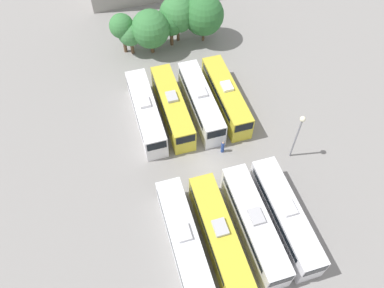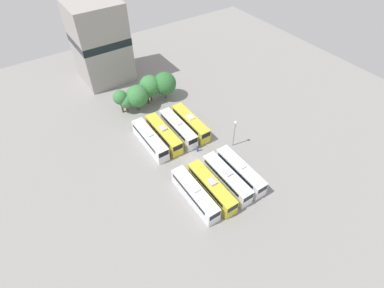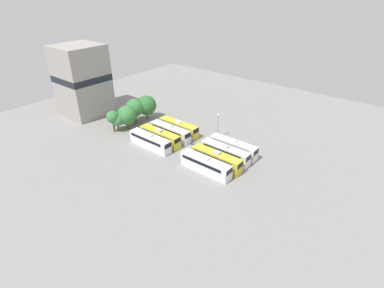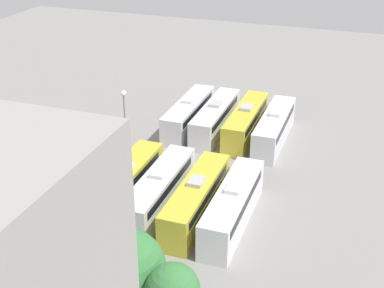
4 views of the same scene
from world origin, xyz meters
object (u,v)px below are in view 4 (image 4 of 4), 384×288
object	(u,v)px
bus_5	(196,198)
tree_5	(18,244)
bus_6	(159,190)
worker_person	(180,164)
tree_4	(54,264)
bus_7	(125,184)
bus_4	(233,206)
tree_3	(77,269)
bus_3	(189,114)
light_pole	(124,109)
tree_2	(126,269)
bus_0	(274,127)
bus_1	(246,121)
bus_2	(215,117)

from	to	relation	value
bus_5	tree_5	distance (m)	15.26
bus_6	worker_person	world-z (taller)	bus_6
worker_person	tree_4	distance (m)	20.94
bus_7	worker_person	distance (m)	7.14
bus_7	bus_4	bearing A→B (deg)	178.56
worker_person	tree_3	size ratio (longest dim) A/B	0.32
bus_3	light_pole	bearing A→B (deg)	58.99
bus_7	tree_2	size ratio (longest dim) A/B	1.81
bus_5	tree_3	bearing A→B (deg)	75.69
bus_0	bus_7	size ratio (longest dim) A/B	1.00
bus_4	bus_5	size ratio (longest dim) A/B	1.00
bus_0	worker_person	xyz separation A→B (m)	(7.18, 9.52, -0.93)
bus_4	tree_4	world-z (taller)	tree_4
bus_3	worker_person	xyz separation A→B (m)	(-2.71, 9.92, -0.93)
bus_1	light_pole	xyz separation A→B (m)	(10.99, 7.30, 2.80)
bus_0	light_pole	bearing A→B (deg)	25.64
bus_2	bus_7	world-z (taller)	same
bus_1	bus_5	distance (m)	16.75
bus_0	bus_3	world-z (taller)	same
tree_3	bus_3	bearing A→B (deg)	-83.63
bus_5	bus_2	bearing A→B (deg)	-78.05
bus_2	worker_person	bearing A→B (deg)	87.36
bus_1	bus_7	world-z (taller)	same
bus_2	bus_3	bearing A→B (deg)	-0.66
bus_1	light_pole	size ratio (longest dim) A/B	1.77
bus_3	light_pole	world-z (taller)	light_pole
tree_4	tree_5	world-z (taller)	tree_5
bus_3	tree_2	xyz separation A→B (m)	(-6.34, 29.04, 2.06)
bus_1	bus_2	xyz separation A→B (m)	(3.47, 0.10, 0.00)
bus_6	tree_4	xyz separation A→B (m)	(1.05, 14.09, 2.52)
tree_4	bus_0	bearing A→B (deg)	-104.30
light_pole	bus_7	bearing A→B (deg)	115.54
tree_2	tree_3	size ratio (longest dim) A/B	1.17
bus_4	light_pole	distance (m)	17.32
bus_5	tree_4	xyz separation A→B (m)	(4.49, 13.88, 2.52)
bus_3	bus_4	size ratio (longest dim) A/B	1.00
light_pole	tree_2	size ratio (longest dim) A/B	1.03
bus_4	tree_4	size ratio (longest dim) A/B	1.71
bus_4	bus_5	xyz separation A→B (m)	(3.17, -0.04, 0.00)
bus_0	tree_3	bearing A→B (deg)	77.45
bus_2	tree_3	distance (m)	29.89
bus_2	tree_5	world-z (taller)	tree_5
light_pole	tree_3	xyz separation A→B (m)	(-7.68, 22.63, -0.91)
bus_4	bus_5	distance (m)	3.17
bus_7	light_pole	distance (m)	10.62
bus_0	light_pole	world-z (taller)	light_pole
bus_2	bus_5	bearing A→B (deg)	101.95
tree_5	worker_person	bearing A→B (deg)	-101.37
bus_4	tree_4	distance (m)	16.01
bus_4	worker_person	world-z (taller)	bus_4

